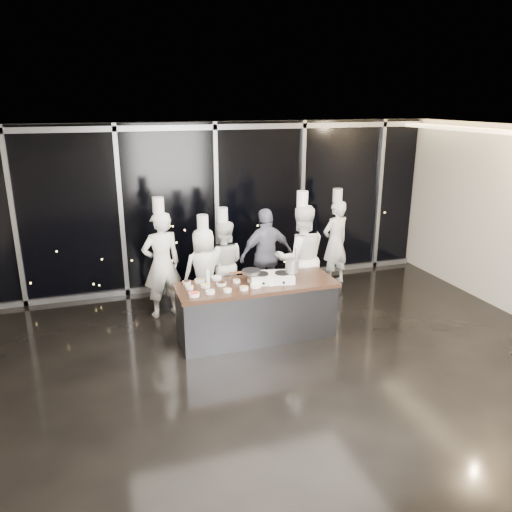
{
  "coord_description": "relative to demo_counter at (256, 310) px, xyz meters",
  "views": [
    {
      "loc": [
        -2.23,
        -5.9,
        3.59
      ],
      "look_at": [
        0.09,
        1.2,
        1.24
      ],
      "focal_mm": 35.0,
      "sensor_mm": 36.0,
      "label": 1
    }
  ],
  "objects": [
    {
      "name": "window_wall",
      "position": [
        0.0,
        2.53,
        1.14
      ],
      "size": [
        8.9,
        0.11,
        3.2
      ],
      "color": "black",
      "rests_on": "ground"
    },
    {
      "name": "guest",
      "position": [
        0.64,
        1.38,
        0.42
      ],
      "size": [
        1.06,
        0.54,
        1.74
      ],
      "rotation": [
        0.0,
        0.0,
        3.26
      ],
      "color": "#15193B",
      "rests_on": "ground"
    },
    {
      "name": "chef_center",
      "position": [
        -0.17,
        1.38,
        0.35
      ],
      "size": [
        0.89,
        0.76,
        1.81
      ],
      "rotation": [
        0.0,
        0.0,
        2.9
      ],
      "color": "white",
      "rests_on": "ground"
    },
    {
      "name": "ground",
      "position": [
        0.0,
        -0.9,
        -0.45
      ],
      "size": [
        9.0,
        9.0,
        0.0
      ],
      "primitive_type": "plane",
      "color": "black",
      "rests_on": "ground"
    },
    {
      "name": "demo_counter",
      "position": [
        0.0,
        0.0,
        0.0
      ],
      "size": [
        2.46,
        0.86,
        0.9
      ],
      "color": "#3D3E43",
      "rests_on": "ground"
    },
    {
      "name": "room_shell",
      "position": [
        0.18,
        -0.9,
        1.79
      ],
      "size": [
        9.02,
        7.02,
        3.21
      ],
      "color": "beige",
      "rests_on": "ground"
    },
    {
      "name": "squeeze_bottle",
      "position": [
        -0.71,
        0.22,
        0.56
      ],
      "size": [
        0.07,
        0.07,
        0.25
      ],
      "color": "white",
      "rests_on": "demo_counter"
    },
    {
      "name": "chef_far_left",
      "position": [
        -1.26,
        1.31,
        0.49
      ],
      "size": [
        0.75,
        0.58,
        2.07
      ],
      "rotation": [
        0.0,
        0.0,
        3.37
      ],
      "color": "white",
      "rests_on": "ground"
    },
    {
      "name": "frying_pan",
      "position": [
        -0.06,
        0.09,
        0.61
      ],
      "size": [
        0.53,
        0.34,
        0.05
      ],
      "rotation": [
        0.0,
        0.0,
        -0.2
      ],
      "color": "slate",
      "rests_on": "stove"
    },
    {
      "name": "chef_right",
      "position": [
        1.08,
        0.82,
        0.5
      ],
      "size": [
        0.98,
        0.8,
        2.12
      ],
      "rotation": [
        0.0,
        0.0,
        3.05
      ],
      "color": "white",
      "rests_on": "ground"
    },
    {
      "name": "stove",
      "position": [
        0.25,
        0.01,
        0.51
      ],
      "size": [
        0.73,
        0.53,
        0.14
      ],
      "rotation": [
        0.0,
        0.0,
        -0.2
      ],
      "color": "silver",
      "rests_on": "demo_counter"
    },
    {
      "name": "chef_side",
      "position": [
        2.26,
        1.83,
        0.42
      ],
      "size": [
        0.72,
        0.57,
        1.94
      ],
      "rotation": [
        0.0,
        0.0,
        3.44
      ],
      "color": "white",
      "rests_on": "ground"
    },
    {
      "name": "stock_pot",
      "position": [
        0.56,
        -0.06,
        0.69
      ],
      "size": [
        0.24,
        0.24,
        0.21
      ],
      "primitive_type": "cylinder",
      "rotation": [
        0.0,
        0.0,
        -0.2
      ],
      "color": "#B1B0B3",
      "rests_on": "stove"
    },
    {
      "name": "chef_left",
      "position": [
        -0.55,
        1.21,
        0.32
      ],
      "size": [
        0.8,
        0.57,
        1.75
      ],
      "rotation": [
        0.0,
        0.0,
        3.27
      ],
      "color": "white",
      "rests_on": "ground"
    },
    {
      "name": "prep_bowls",
      "position": [
        -0.51,
        0.03,
        0.47
      ],
      "size": [
        1.35,
        0.73,
        0.05
      ],
      "color": "white",
      "rests_on": "demo_counter"
    }
  ]
}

